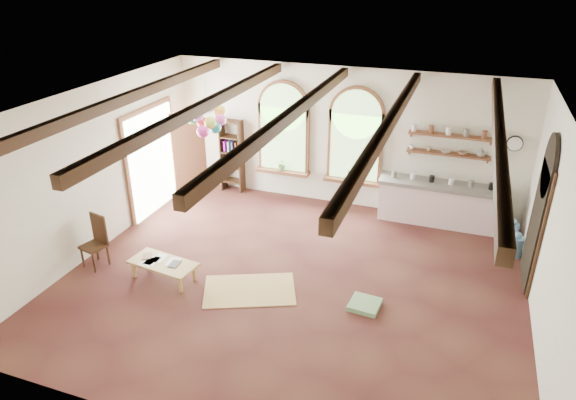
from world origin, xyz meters
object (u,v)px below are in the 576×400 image
at_px(coffee_table, 163,264).
at_px(side_chair, 96,252).
at_px(balloon_cluster, 207,119).
at_px(kitchen_counter, 441,203).

bearing_deg(coffee_table, side_chair, -179.01).
height_order(side_chair, balloon_cluster, balloon_cluster).
bearing_deg(side_chair, coffee_table, 0.99).
relative_size(side_chair, balloon_cluster, 0.88).
bearing_deg(kitchen_counter, side_chair, -146.56).
xyz_separation_m(side_chair, balloon_cluster, (1.24, 2.37, 2.03)).
bearing_deg(coffee_table, balloon_cluster, 95.08).
height_order(kitchen_counter, side_chair, side_chair).
distance_m(kitchen_counter, balloon_cluster, 5.29).
height_order(kitchen_counter, balloon_cluster, balloon_cluster).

